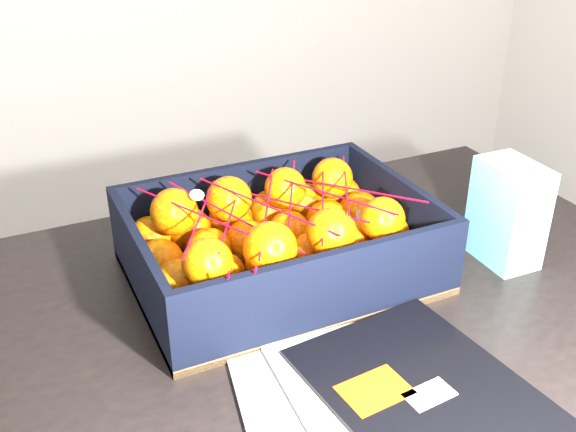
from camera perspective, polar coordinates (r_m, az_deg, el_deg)
name	(u,v)px	position (r m, az deg, el deg)	size (l,w,h in m)	color
table	(289,384)	(0.94, 0.06, -14.09)	(1.20, 0.80, 0.75)	black
magazine_stack	(389,405)	(0.76, 8.59, -15.59)	(0.34, 0.32, 0.02)	silver
produce_crate	(279,253)	(0.96, -0.76, -3.19)	(0.41, 0.31, 0.12)	olive
clementine_heap	(281,240)	(0.95, -0.62, -2.01)	(0.39, 0.28, 0.12)	orange
mesh_net	(276,209)	(0.91, -1.03, 0.62)	(0.34, 0.27, 0.09)	red
retail_carton	(507,213)	(1.03, 18.12, 0.25)	(0.07, 0.10, 0.15)	white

